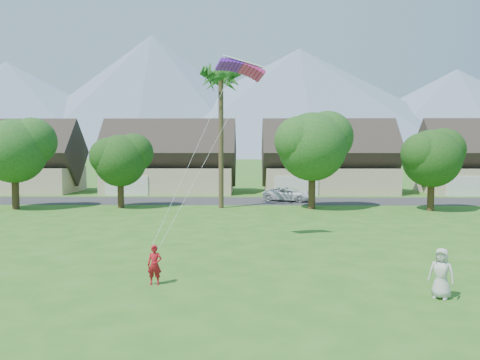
{
  "coord_description": "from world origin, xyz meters",
  "views": [
    {
      "loc": [
        0.39,
        -12.93,
        5.4
      ],
      "look_at": [
        0.0,
        10.0,
        3.8
      ],
      "focal_mm": 35.0,
      "sensor_mm": 36.0,
      "label": 1
    }
  ],
  "objects_px": {
    "kite_flyer": "(155,265)",
    "parked_car": "(288,194)",
    "watcher": "(441,273)",
    "parafoil_kite": "(241,67)"
  },
  "relations": [
    {
      "from": "kite_flyer",
      "to": "parked_car",
      "type": "bearing_deg",
      "value": 77.28
    },
    {
      "from": "watcher",
      "to": "parafoil_kite",
      "type": "relative_size",
      "value": 0.64
    },
    {
      "from": "kite_flyer",
      "to": "watcher",
      "type": "height_order",
      "value": "watcher"
    },
    {
      "from": "watcher",
      "to": "parafoil_kite",
      "type": "bearing_deg",
      "value": 162.37
    },
    {
      "from": "watcher",
      "to": "parked_car",
      "type": "distance_m",
      "value": 30.53
    },
    {
      "from": "kite_flyer",
      "to": "parked_car",
      "type": "relative_size",
      "value": 0.31
    },
    {
      "from": "kite_flyer",
      "to": "watcher",
      "type": "bearing_deg",
      "value": -5.82
    },
    {
      "from": "kite_flyer",
      "to": "parked_car",
      "type": "height_order",
      "value": "kite_flyer"
    },
    {
      "from": "watcher",
      "to": "parked_car",
      "type": "relative_size",
      "value": 0.36
    },
    {
      "from": "kite_flyer",
      "to": "parked_car",
      "type": "distance_m",
      "value": 29.91
    }
  ]
}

